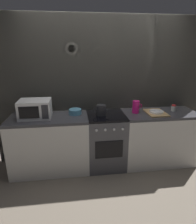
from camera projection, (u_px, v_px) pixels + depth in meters
The scene contains 11 objects.
ground_plane at pixel (105, 164), 3.31m from camera, with size 8.00×8.00×0.00m, color #6B6054.
back_wall at pixel (103, 92), 3.24m from camera, with size 3.60×0.05×2.40m.
counter_left at pixel (50, 144), 3.06m from camera, with size 1.20×0.60×0.90m.
stove_unit at pixel (106, 140), 3.17m from camera, with size 0.60×0.63×0.90m.
counter_right at pixel (158, 137), 3.28m from camera, with size 1.20×0.60×0.90m.
microwave at pixel (35, 109), 2.87m from camera, with size 0.46×0.35×0.27m.
kettle at pixel (101, 110), 3.00m from camera, with size 0.28×0.15×0.17m.
mixing_bowl at pixel (75, 112), 3.05m from camera, with size 0.20×0.20×0.08m, color teal.
pitcher at pixel (136, 107), 3.09m from camera, with size 0.16×0.11×0.20m.
dish_pile at pixel (156, 112), 3.08m from camera, with size 0.30×0.40×0.06m.
spice_jar at pixel (174, 108), 3.20m from camera, with size 0.08×0.08×0.10m.
Camera 1 is at (-0.50, -2.82, 1.89)m, focal length 30.84 mm.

